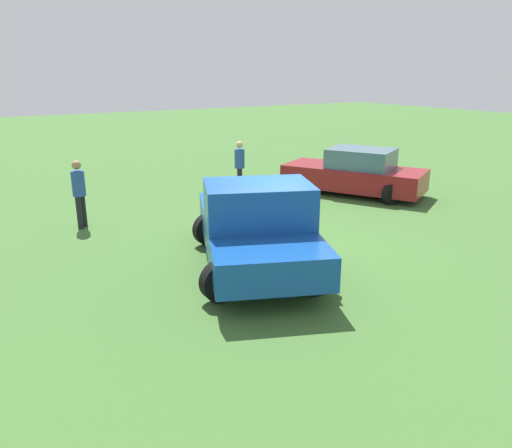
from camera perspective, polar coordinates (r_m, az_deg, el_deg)
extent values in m
plane|color=#3D662D|center=(10.70, 2.57, -3.46)|extent=(80.00, 80.00, 0.00)
cylinder|color=black|center=(11.18, -5.48, -0.63)|extent=(0.73, 0.22, 0.73)
cylinder|color=black|center=(11.40, 3.04, -0.22)|extent=(0.73, 0.22, 0.73)
cylinder|color=black|center=(8.46, -4.13, -6.65)|extent=(0.73, 0.22, 0.73)
cylinder|color=black|center=(8.75, 7.05, -5.90)|extent=(0.73, 0.22, 0.73)
cube|color=#144799|center=(11.07, -1.12, 1.10)|extent=(2.54, 2.45, 0.64)
cube|color=#144799|center=(9.41, 0.26, 0.57)|extent=(2.40, 2.12, 1.40)
cube|color=slate|center=(9.29, 0.27, 3.17)|extent=(2.17, 1.85, 0.48)
cube|color=#144799|center=(8.69, 1.24, -3.66)|extent=(2.68, 2.79, 0.60)
cube|color=silver|center=(11.95, -1.69, 1.03)|extent=(1.81, 0.85, 0.16)
cylinder|color=black|center=(16.03, 5.39, 4.74)|extent=(0.65, 0.20, 0.65)
cylinder|color=black|center=(17.35, 7.44, 5.64)|extent=(0.65, 0.20, 0.65)
cylinder|color=black|center=(15.09, 15.47, 3.40)|extent=(0.65, 0.20, 0.65)
cylinder|color=black|center=(16.50, 16.80, 4.44)|extent=(0.65, 0.20, 0.65)
cube|color=maroon|center=(16.14, 11.22, 5.31)|extent=(3.61, 4.70, 0.68)
cube|color=slate|center=(15.95, 12.11, 7.47)|extent=(2.26, 2.43, 0.60)
cylinder|color=black|center=(15.95, -1.94, 5.03)|extent=(0.14, 0.14, 0.80)
cylinder|color=black|center=(16.14, -1.85, 5.18)|extent=(0.14, 0.14, 0.80)
cylinder|color=#284C93|center=(15.91, -1.92, 7.58)|extent=(0.45, 0.45, 0.60)
sphere|color=#D8AD84|center=(15.84, -1.94, 9.19)|extent=(0.22, 0.22, 0.22)
cylinder|color=black|center=(13.20, -19.39, 1.48)|extent=(0.14, 0.14, 0.83)
cylinder|color=black|center=(13.03, -19.80, 1.24)|extent=(0.14, 0.14, 0.83)
cylinder|color=#284C93|center=(12.95, -19.91, 4.45)|extent=(0.45, 0.45, 0.62)
sphere|color=#A87A56|center=(12.86, -20.12, 6.46)|extent=(0.22, 0.22, 0.22)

